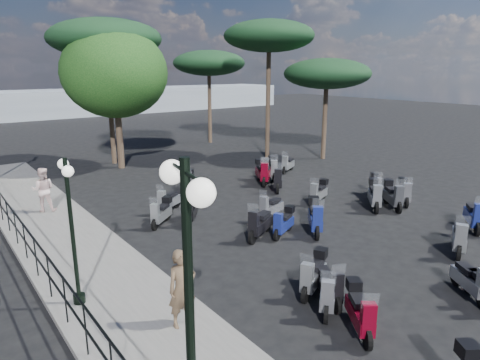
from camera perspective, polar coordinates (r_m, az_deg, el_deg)
ground at (r=14.76m, az=8.05°, el=-7.64°), size 120.00×120.00×0.00m
sidewalk at (r=14.09m, az=-20.84°, el=-9.30°), size 3.00×30.00×0.15m
railing at (r=13.35m, az=-26.28°, el=-7.41°), size 0.04×26.04×1.10m
lamp_post_0 at (r=5.51m, az=-6.74°, el=-16.92°), size 0.51×1.30×4.47m
lamp_post_1 at (r=10.48m, az=-21.57°, el=-5.36°), size 0.37×1.03×3.53m
woman at (r=9.48m, az=-7.73°, el=-14.15°), size 0.67×0.47×1.74m
pedestrian_far at (r=18.20m, az=-24.76°, el=-1.17°), size 1.03×0.93×1.74m
scooter_1 at (r=9.98m, az=15.71°, el=-16.62°), size 1.08×1.37×1.27m
scooter_2 at (r=11.29m, az=9.76°, el=-12.32°), size 1.50×0.89×1.29m
scooter_3 at (r=14.44m, az=2.67°, el=-5.95°), size 1.62×0.95×1.40m
scooter_4 at (r=15.88m, az=-10.46°, el=-4.33°), size 1.29×1.08×1.22m
scooter_5 at (r=17.23m, az=-9.53°, el=-2.83°), size 1.43×0.93×1.28m
scooter_6 at (r=12.33m, az=28.48°, el=-11.79°), size 0.98×1.40×1.28m
scooter_7 at (r=10.59m, az=11.61°, el=-14.59°), size 1.31×1.10×1.28m
scooter_8 at (r=10.94m, az=11.72°, el=-13.62°), size 0.87×1.46×1.26m
scooter_9 at (r=15.10m, az=10.01°, el=-4.96°), size 1.34×1.50×1.46m
scooter_10 at (r=15.93m, az=-6.62°, el=-4.11°), size 1.13×1.37×1.33m
scooter_11 at (r=20.07m, az=-6.73°, el=-0.17°), size 1.03×1.30×1.21m
scooter_13 at (r=14.90m, az=27.19°, el=-6.93°), size 1.63×1.00×1.43m
scooter_14 at (r=14.74m, az=5.84°, el=-5.71°), size 1.40×0.82×1.19m
scooter_15 at (r=16.26m, az=4.10°, el=-3.74°), size 1.56×0.68×1.27m
scooter_16 at (r=18.41m, az=10.44°, el=-1.66°), size 1.49×0.76×1.24m
scooter_17 at (r=21.41m, az=2.91°, el=1.06°), size 1.00×1.63×1.41m
scooter_20 at (r=18.22m, az=17.53°, el=-2.00°), size 1.46×1.39×1.46m
scooter_21 at (r=18.49m, az=19.68°, el=-2.01°), size 1.16×1.54×1.41m
scooter_22 at (r=20.06m, az=5.08°, el=0.02°), size 1.33×1.42×1.46m
scooter_23 at (r=21.16m, az=3.50°, el=0.98°), size 1.51×1.41×1.50m
scooter_26 at (r=17.24m, az=28.73°, el=-4.31°), size 1.49×1.19×1.43m
scooter_27 at (r=19.32m, az=21.08°, el=-1.55°), size 1.33×1.23×1.32m
scooter_28 at (r=22.07m, az=4.38°, el=1.48°), size 1.20×1.56×1.44m
scooter_29 at (r=23.61m, az=6.38°, el=2.06°), size 1.47×0.88×1.27m
scooter_31 at (r=19.81m, az=17.60°, el=-0.85°), size 1.33×1.23×1.32m
broadleaf_tree at (r=24.96m, az=-16.33°, el=13.53°), size 5.76×5.76×7.77m
pine_0 at (r=32.77m, az=-4.17°, el=15.25°), size 5.33×5.33×6.87m
pine_1 at (r=27.13m, az=3.90°, el=18.55°), size 5.49×5.49×8.40m
pine_2 at (r=26.41m, az=-17.54°, el=17.50°), size 6.35×6.35×8.29m
pine_3 at (r=27.10m, az=11.51°, el=13.68°), size 5.25×5.25×6.16m
distant_hills at (r=55.57m, az=-27.19°, el=8.91°), size 70.00×8.00×3.00m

